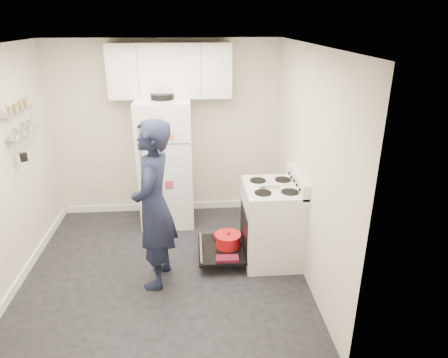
{
  "coord_description": "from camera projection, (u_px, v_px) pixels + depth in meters",
  "views": [
    {
      "loc": [
        0.39,
        -3.99,
        2.75
      ],
      "look_at": [
        0.71,
        0.17,
        1.05
      ],
      "focal_mm": 32.0,
      "sensor_mm": 36.0,
      "label": 1
    }
  ],
  "objects": [
    {
      "name": "room",
      "position": [
        156.0,
        172.0,
        4.26
      ],
      "size": [
        3.21,
        3.21,
        2.51
      ],
      "color": "black",
      "rests_on": "ground"
    },
    {
      "name": "electric_range",
      "position": [
        270.0,
        224.0,
        4.75
      ],
      "size": [
        0.66,
        0.76,
        1.1
      ],
      "color": "silver",
      "rests_on": "ground"
    },
    {
      "name": "open_oven_door",
      "position": [
        225.0,
        244.0,
        4.83
      ],
      "size": [
        0.55,
        0.71,
        0.24
      ],
      "color": "black",
      "rests_on": "ground"
    },
    {
      "name": "refrigerator",
      "position": [
        166.0,
        162.0,
        5.51
      ],
      "size": [
        0.72,
        0.74,
        1.83
      ],
      "color": "silver",
      "rests_on": "ground"
    },
    {
      "name": "upper_cabinets",
      "position": [
        170.0,
        70.0,
        5.23
      ],
      "size": [
        1.6,
        0.33,
        0.7
      ],
      "primitive_type": "cube",
      "color": "silver",
      "rests_on": "room"
    },
    {
      "name": "wall_shelf_rack",
      "position": [
        21.0,
        122.0,
        4.4
      ],
      "size": [
        0.14,
        0.6,
        0.61
      ],
      "color": "#B2B2B7",
      "rests_on": "room"
    },
    {
      "name": "person",
      "position": [
        154.0,
        206.0,
        4.16
      ],
      "size": [
        0.53,
        0.73,
        1.84
      ],
      "primitive_type": "imported",
      "rotation": [
        0.0,
        0.0,
        -1.71
      ],
      "color": "black",
      "rests_on": "ground"
    }
  ]
}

